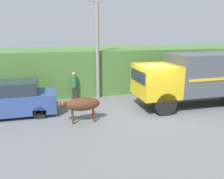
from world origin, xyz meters
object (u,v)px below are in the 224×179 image
pedestrian_on_hill (74,84)px  cargo_truck (197,77)px  utility_pole (97,43)px  brown_cow (82,104)px  parked_suv (12,99)px

pedestrian_on_hill → cargo_truck: bearing=139.2°
pedestrian_on_hill → utility_pole: (1.52, 0.03, 2.49)m
pedestrian_on_hill → brown_cow: bearing=73.1°
brown_cow → cargo_truck: bearing=-4.5°
brown_cow → utility_pole: size_ratio=0.29×
cargo_truck → brown_cow: bearing=-173.1°
cargo_truck → pedestrian_on_hill: 7.33m
pedestrian_on_hill → utility_pole: utility_pole is taller
pedestrian_on_hill → parked_suv: bearing=13.2°
cargo_truck → utility_pole: utility_pole is taller
utility_pole → cargo_truck: bearing=-30.0°
pedestrian_on_hill → utility_pole: size_ratio=0.26×
cargo_truck → utility_pole: bearing=150.6°
cargo_truck → brown_cow: cargo_truck is taller
parked_suv → utility_pole: utility_pole is taller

